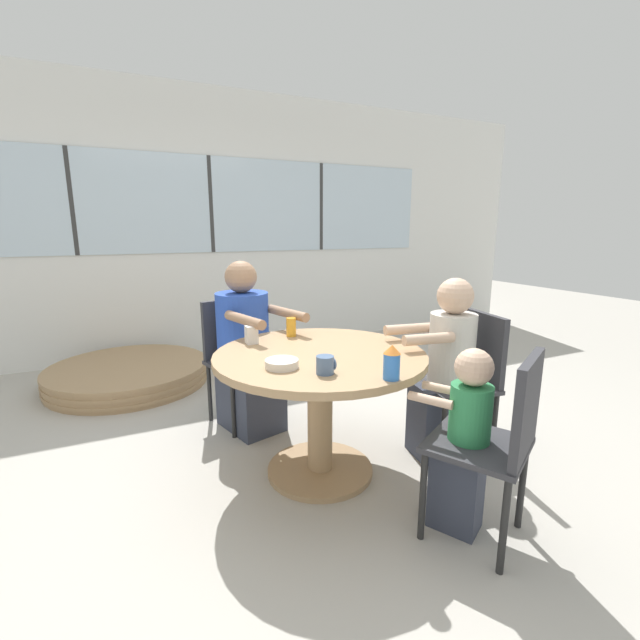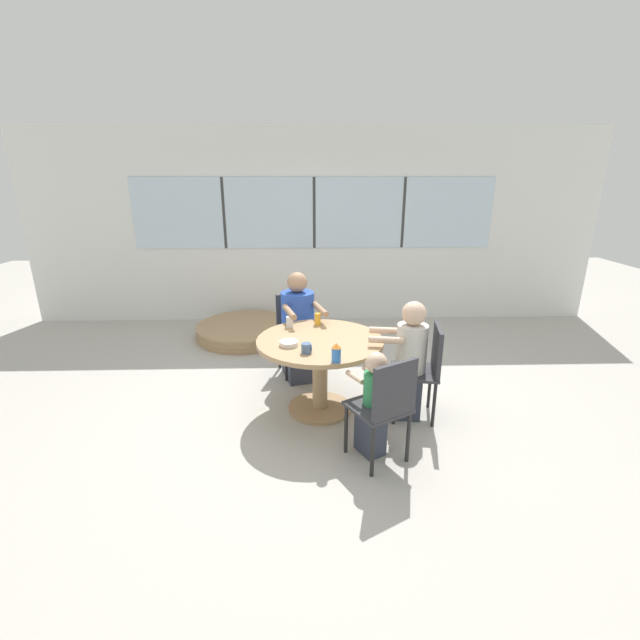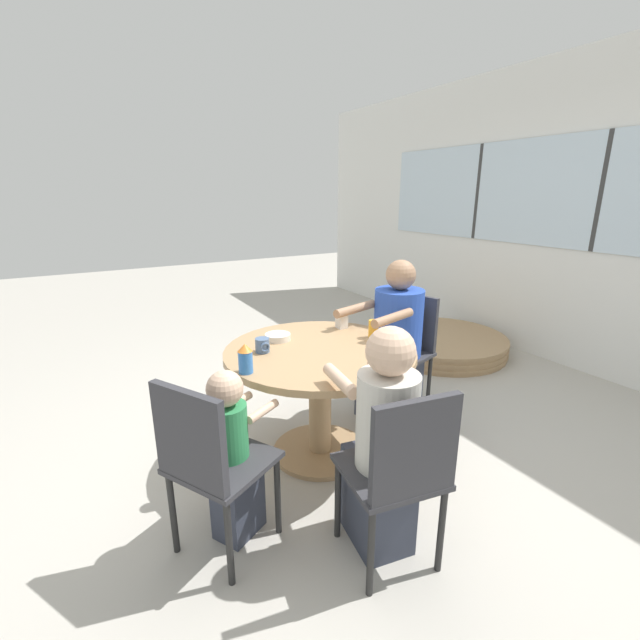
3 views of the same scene
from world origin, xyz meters
name	(u,v)px [view 3 (image 3 of 3)]	position (x,y,z in m)	size (l,w,h in m)	color
ground_plane	(320,452)	(0.00, 0.00, 0.00)	(16.00, 16.00, 0.00)	#B2ADA3
wall_back_with_windows	(600,216)	(0.00, 2.80, 1.41)	(8.40, 0.08, 2.80)	silver
dining_table	(320,376)	(0.00, 0.00, 0.54)	(1.15, 1.15, 0.71)	tan
chair_for_woman_green_shirt	(401,467)	(0.93, -0.15, 0.52)	(0.46, 0.46, 0.87)	#333338
chair_for_man_blue_shirt	(407,341)	(-0.25, 0.91, 0.52)	(0.49, 0.49, 0.87)	#333338
chair_for_toddler	(207,457)	(0.46, -0.82, 0.52)	(0.54, 0.54, 0.87)	#333338
person_woman_green_shirt	(382,449)	(0.77, -0.12, 0.51)	(0.53, 0.35, 1.09)	#333847
person_man_blue_shirt	(394,348)	(-0.21, 0.75, 0.51)	(0.51, 0.71, 1.16)	#333847
person_toddler	(233,459)	(0.39, -0.69, 0.42)	(0.32, 0.37, 0.87)	#333847
coffee_mug	(262,345)	(-0.12, -0.32, 0.75)	(0.09, 0.08, 0.08)	slate
sippy_cup	(245,358)	(0.11, -0.51, 0.79)	(0.08, 0.08, 0.16)	blue
juice_glass	(373,329)	(-0.01, 0.40, 0.77)	(0.06, 0.06, 0.12)	gold
milk_carton_small	(342,321)	(-0.28, 0.34, 0.76)	(0.07, 0.07, 0.10)	silver
bowl_white_shallow	(278,337)	(-0.27, -0.15, 0.73)	(0.16, 0.16, 0.04)	silver
folded_table_stack	(439,343)	(-0.95, 2.00, 0.09)	(1.36, 1.36, 0.18)	tan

